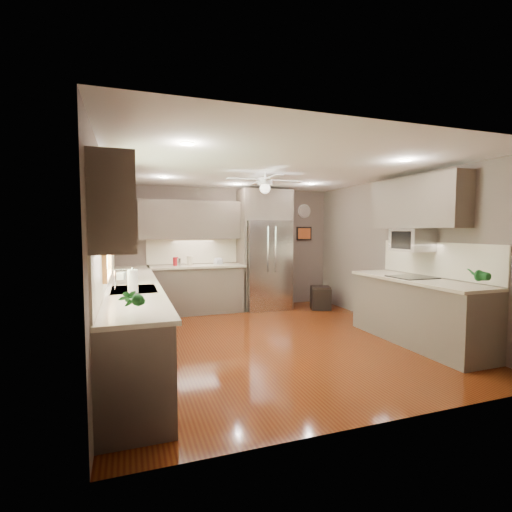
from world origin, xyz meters
TOP-DOWN VIEW (x-y plane):
  - floor at (0.00, 0.00)m, footprint 5.00×5.00m
  - ceiling at (0.00, 0.00)m, footprint 5.00×5.00m
  - wall_back at (0.00, 2.50)m, footprint 4.50×0.00m
  - wall_front at (0.00, -2.50)m, footprint 4.50×0.00m
  - wall_left at (-2.25, 0.00)m, footprint 0.00×5.00m
  - wall_right at (2.25, 0.00)m, footprint 0.00×5.00m
  - canister_a at (-1.12, 2.23)m, footprint 0.14×0.14m
  - canister_b at (-1.07, 2.22)m, footprint 0.11×0.11m
  - canister_c at (-0.86, 2.19)m, footprint 0.14×0.14m
  - soap_bottle at (-2.07, 0.03)m, footprint 0.11×0.11m
  - potted_plant_left at (-1.97, -1.99)m, footprint 0.19×0.16m
  - potted_plant_right at (1.92, -1.75)m, footprint 0.17×0.14m
  - bowl at (-0.28, 2.19)m, footprint 0.28×0.28m
  - left_run at (-1.95, 0.15)m, footprint 0.65×4.70m
  - back_run at (-0.72, 2.20)m, footprint 1.85×0.65m
  - uppers at (-0.74, 0.71)m, footprint 4.50×4.70m
  - window at (-2.22, -0.50)m, footprint 0.05×1.12m
  - sink at (-1.93, -0.50)m, footprint 0.50×0.70m
  - refrigerator at (0.70, 2.16)m, footprint 1.06×0.75m
  - right_run at (1.93, -0.80)m, footprint 0.70×2.20m
  - microwave at (2.03, -0.55)m, footprint 0.43×0.55m
  - ceiling_fan at (-0.00, 0.30)m, footprint 1.18×1.18m
  - recessed_lights at (-0.04, 0.40)m, footprint 2.84×3.14m
  - wall_clock at (1.75, 2.48)m, footprint 0.30×0.03m
  - framed_print at (1.75, 2.48)m, footprint 0.36×0.03m
  - stool at (1.73, 1.67)m, footprint 0.50×0.50m
  - paper_towel at (-1.94, -0.85)m, footprint 0.11×0.11m

SIDE VIEW (x-z plane):
  - floor at x=0.00m, z-range 0.00..0.00m
  - stool at x=1.73m, z-range 0.00..0.47m
  - left_run at x=-1.95m, z-range -0.24..1.21m
  - back_run at x=-0.72m, z-range -0.24..1.21m
  - right_run at x=1.93m, z-range -0.24..1.21m
  - sink at x=-1.93m, z-range 0.75..1.07m
  - bowl at x=-0.28m, z-range 0.94..0.99m
  - canister_b at x=-1.07m, z-range 0.94..1.08m
  - canister_a at x=-1.12m, z-range 0.93..1.11m
  - canister_c at x=-0.86m, z-range 0.94..1.12m
  - soap_bottle at x=-2.07m, z-range 0.94..1.14m
  - paper_towel at x=-1.94m, z-range 0.95..1.22m
  - potted_plant_left at x=-1.97m, z-range 0.94..1.24m
  - potted_plant_right at x=1.92m, z-range 0.94..1.25m
  - refrigerator at x=0.70m, z-range -0.04..2.41m
  - wall_back at x=0.00m, z-range -1.00..3.50m
  - wall_front at x=0.00m, z-range -1.00..3.50m
  - wall_left at x=-2.25m, z-range -1.25..3.75m
  - wall_right at x=2.25m, z-range -1.25..3.75m
  - microwave at x=2.03m, z-range 1.31..1.65m
  - framed_print at x=1.75m, z-range 1.40..1.70m
  - window at x=-2.22m, z-range 1.09..2.01m
  - uppers at x=-0.74m, z-range 1.39..2.35m
  - wall_clock at x=1.75m, z-range 1.90..2.20m
  - ceiling_fan at x=0.00m, z-range 2.17..2.49m
  - recessed_lights at x=-0.04m, z-range 2.49..2.50m
  - ceiling at x=0.00m, z-range 2.50..2.50m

